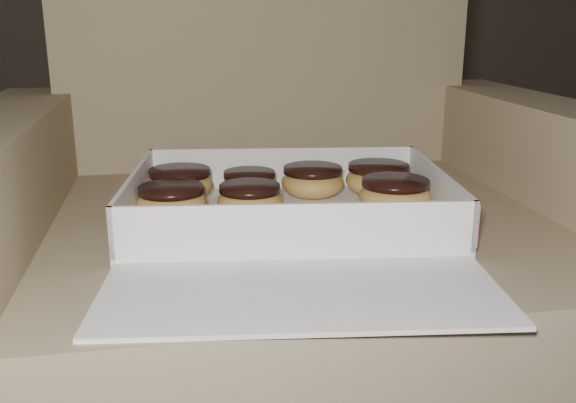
% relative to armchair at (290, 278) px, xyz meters
% --- Properties ---
extents(floor, '(4.50, 4.50, 0.00)m').
position_rel_armchair_xyz_m(floor, '(0.34, 0.15, -0.30)').
color(floor, black).
rests_on(floor, ground).
extents(armchair, '(0.93, 0.78, 0.97)m').
position_rel_armchair_xyz_m(armchair, '(0.00, 0.00, 0.00)').
color(armchair, '#897357').
rests_on(armchair, floor).
extents(bakery_box, '(0.47, 0.54, 0.07)m').
position_rel_armchair_xyz_m(bakery_box, '(-0.02, -0.14, 0.14)').
color(bakery_box, white).
rests_on(bakery_box, armchair).
extents(donut_a, '(0.10, 0.10, 0.05)m').
position_rel_armchair_xyz_m(donut_a, '(0.13, -0.02, 0.16)').
color(donut_a, '#E3A64F').
rests_on(donut_a, bakery_box).
extents(donut_b, '(0.10, 0.10, 0.05)m').
position_rel_armchair_xyz_m(donut_b, '(-0.16, 0.00, 0.16)').
color(donut_b, '#E3A64F').
rests_on(donut_b, bakery_box).
extents(donut_c, '(0.09, 0.09, 0.05)m').
position_rel_armchair_xyz_m(donut_c, '(0.03, -0.02, 0.16)').
color(donut_c, '#E3A64F').
rests_on(donut_c, bakery_box).
extents(donut_d, '(0.08, 0.08, 0.04)m').
position_rel_armchair_xyz_m(donut_d, '(-0.06, -0.01, 0.16)').
color(donut_d, '#E3A64F').
rests_on(donut_d, bakery_box).
extents(donut_e, '(0.10, 0.10, 0.05)m').
position_rel_armchair_xyz_m(donut_e, '(0.13, -0.12, 0.16)').
color(donut_e, '#E3A64F').
rests_on(donut_e, bakery_box).
extents(donut_f, '(0.09, 0.09, 0.04)m').
position_rel_armchair_xyz_m(donut_f, '(-0.07, -0.09, 0.16)').
color(donut_f, '#E3A64F').
rests_on(donut_f, bakery_box).
extents(donut_g, '(0.09, 0.09, 0.05)m').
position_rel_armchair_xyz_m(donut_g, '(-0.18, -0.09, 0.16)').
color(donut_g, '#E3A64F').
rests_on(donut_g, bakery_box).
extents(crumb_a, '(0.01, 0.01, 0.00)m').
position_rel_armchair_xyz_m(crumb_a, '(0.13, -0.25, 0.14)').
color(crumb_a, black).
rests_on(crumb_a, bakery_box).
extents(crumb_b, '(0.01, 0.01, 0.00)m').
position_rel_armchair_xyz_m(crumb_b, '(0.09, -0.18, 0.14)').
color(crumb_b, black).
rests_on(crumb_b, bakery_box).
extents(crumb_c, '(0.01, 0.01, 0.00)m').
position_rel_armchair_xyz_m(crumb_c, '(-0.11, -0.16, 0.14)').
color(crumb_c, black).
rests_on(crumb_c, bakery_box).
extents(crumb_d, '(0.01, 0.01, 0.00)m').
position_rel_armchair_xyz_m(crumb_d, '(-0.11, -0.11, 0.14)').
color(crumb_d, black).
rests_on(crumb_d, bakery_box).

